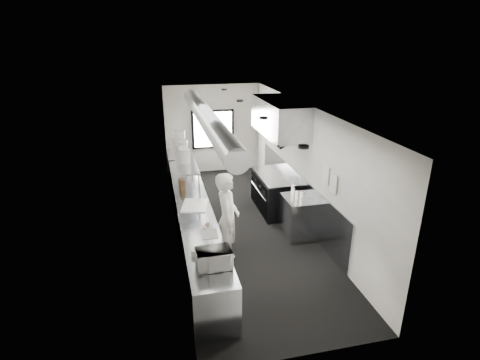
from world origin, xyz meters
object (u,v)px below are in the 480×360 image
cutting_board (195,205)px  squeeze_bottle_b (302,197)px  squeeze_bottle_e (293,189)px  knife_block (182,184)px  bottle_station (299,217)px  deli_tub_b (202,256)px  range (274,192)px  squeeze_bottle_a (301,200)px  plate_stack_b (183,153)px  deli_tub_a (195,252)px  microwave (214,258)px  pass_shelf (183,155)px  squeeze_bottle_c (297,195)px  small_plate (208,227)px  far_work_table (180,168)px  squeeze_bottle_d (293,192)px  plate_stack_c (183,146)px  exhaust_hood (279,118)px  plate_stack_a (184,156)px  plate_stack_d (180,138)px  prep_counter (194,223)px  line_cook (227,219)px

cutting_board → squeeze_bottle_b: squeeze_bottle_b is taller
squeeze_bottle_e → knife_block: bearing=161.1°
bottle_station → squeeze_bottle_b: size_ratio=4.70×
bottle_station → squeeze_bottle_e: squeeze_bottle_e is taller
squeeze_bottle_e → deli_tub_b: bearing=-136.8°
cutting_board → range: bearing=30.6°
squeeze_bottle_a → plate_stack_b: bearing=145.8°
bottle_station → deli_tub_a: 3.10m
squeeze_bottle_e → plate_stack_b: bearing=157.4°
microwave → deli_tub_a: microwave is taller
pass_shelf → bottle_station: 3.09m
squeeze_bottle_c → deli_tub_b: bearing=-140.8°
small_plate → knife_block: (-0.30, 1.98, 0.11)m
deli_tub_b → knife_block: 3.02m
pass_shelf → knife_block: bearing=-101.1°
far_work_table → microwave: microwave is taller
squeeze_bottle_d → squeeze_bottle_a: bearing=-90.8°
deli_tub_a → small_plate: bearing=69.4°
plate_stack_c → exhaust_hood: bearing=-9.5°
pass_shelf → bottle_station: (2.34, -1.70, -1.09)m
squeeze_bottle_e → deli_tub_a: bearing=-139.7°
bottle_station → deli_tub_a: size_ratio=6.56×
microwave → plate_stack_a: size_ratio=1.59×
knife_block → range: bearing=-3.4°
squeeze_bottle_e → plate_stack_d: bearing=137.4°
range → small_plate: 3.09m
range → squeeze_bottle_b: squeeze_bottle_b is taller
exhaust_hood → knife_block: 2.78m
plate_stack_d → squeeze_bottle_a: (2.27, -2.69, -0.78)m
plate_stack_b → prep_counter: bearing=-85.7°
plate_stack_d → far_work_table: bearing=87.9°
exhaust_hood → squeeze_bottle_e: size_ratio=10.91×
exhaust_hood → squeeze_bottle_c: bearing=-91.2°
bottle_station → knife_block: 2.75m
squeeze_bottle_c → knife_block: bearing=154.6°
range → deli_tub_a: bearing=-126.8°
deli_tub_b → squeeze_bottle_a: (2.31, 1.61, 0.04)m
bottle_station → squeeze_bottle_a: size_ratio=5.03×
knife_block → plate_stack_a: size_ratio=0.76×
far_work_table → deli_tub_a: bearing=-91.9°
far_work_table → knife_block: size_ratio=5.09×
cutting_board → line_cook: bearing=-58.0°
plate_stack_a → plate_stack_d: size_ratio=0.77×
far_work_table → microwave: size_ratio=2.42×
line_cook → squeeze_bottle_d: 1.90m
pass_shelf → microwave: 3.90m
plate_stack_a → squeeze_bottle_e: size_ratio=1.55×
line_cook → plate_stack_b: 2.22m
far_work_table → plate_stack_d: size_ratio=2.98×
pass_shelf → squeeze_bottle_c: bearing=-37.3°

